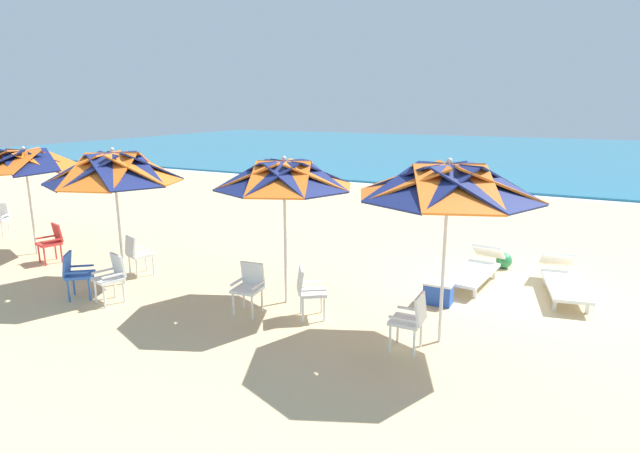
{
  "coord_description": "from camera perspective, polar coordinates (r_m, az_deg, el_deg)",
  "views": [
    {
      "loc": [
        1.0,
        -9.66,
        3.47
      ],
      "look_at": [
        -3.65,
        -0.49,
        1.0
      ],
      "focal_mm": 28.86,
      "sensor_mm": 36.0,
      "label": 1
    }
  ],
  "objects": [
    {
      "name": "cooler_box",
      "position": [
        9.43,
        12.98,
        -7.13
      ],
      "size": [
        0.5,
        0.34,
        0.4
      ],
      "color": "blue",
      "rests_on": "ground"
    },
    {
      "name": "plastic_chair_1",
      "position": [
        8.52,
        -1.32,
        -6.91
      ],
      "size": [
        0.63,
        0.62,
        0.87
      ],
      "color": "white",
      "rests_on": "ground"
    },
    {
      "name": "plastic_chair_4",
      "position": [
        10.34,
        -25.45,
        -4.55
      ],
      "size": [
        0.63,
        0.63,
        0.87
      ],
      "color": "blue",
      "rests_on": "ground"
    },
    {
      "name": "beach_umbrella_3",
      "position": [
        13.6,
        -29.92,
        6.36
      ],
      "size": [
        2.46,
        2.46,
        2.53
      ],
      "color": "silver",
      "rests_on": "ground"
    },
    {
      "name": "beach_umbrella_2",
      "position": [
        10.44,
        -21.88,
        5.99
      ],
      "size": [
        2.53,
        2.53,
        2.68
      ],
      "color": "silver",
      "rests_on": "ground"
    },
    {
      "name": "plastic_chair_0",
      "position": [
        7.54,
        10.07,
        -9.93
      ],
      "size": [
        0.47,
        0.44,
        0.87
      ],
      "color": "white",
      "rests_on": "ground"
    },
    {
      "name": "sun_lounger_0",
      "position": [
        10.59,
        25.4,
        -5.36
      ],
      "size": [
        1.02,
        2.22,
        0.62
      ],
      "color": "white",
      "rests_on": "ground"
    },
    {
      "name": "plastic_chair_2",
      "position": [
        8.79,
        -7.85,
        -6.39
      ],
      "size": [
        0.48,
        0.51,
        0.87
      ],
      "color": "white",
      "rests_on": "ground"
    },
    {
      "name": "beach_umbrella_1",
      "position": [
        8.76,
        -3.99,
        5.68
      ],
      "size": [
        2.43,
        2.43,
        2.62
      ],
      "color": "silver",
      "rests_on": "ground"
    },
    {
      "name": "plastic_chair_5",
      "position": [
        11.2,
        -19.61,
        -2.68
      ],
      "size": [
        0.57,
        0.59,
        0.87
      ],
      "color": "white",
      "rests_on": "ground"
    },
    {
      "name": "surf_foam",
      "position": [
        21.35,
        23.86,
        3.01
      ],
      "size": [
        80.0,
        0.7,
        0.01
      ],
      "primitive_type": "cube",
      "color": "white",
      "rests_on": "ground"
    },
    {
      "name": "plastic_chair_3",
      "position": [
        9.91,
        -22.09,
        -4.98
      ],
      "size": [
        0.55,
        0.57,
        0.87
      ],
      "color": "white",
      "rests_on": "ground"
    },
    {
      "name": "beach_umbrella_0",
      "position": [
        7.38,
        14.04,
        4.79
      ],
      "size": [
        2.62,
        2.62,
        2.75
      ],
      "color": "silver",
      "rests_on": "ground"
    },
    {
      "name": "sun_lounger_1",
      "position": [
        10.67,
        16.87,
        -4.48
      ],
      "size": [
        0.87,
        2.2,
        0.62
      ],
      "color": "white",
      "rests_on": "ground"
    },
    {
      "name": "plastic_chair_6",
      "position": [
        12.94,
        -27.58,
        -1.34
      ],
      "size": [
        0.55,
        0.57,
        0.87
      ],
      "color": "red",
      "rests_on": "ground"
    },
    {
      "name": "beach_ball",
      "position": [
        11.82,
        19.73,
        -3.52
      ],
      "size": [
        0.34,
        0.34,
        0.34
      ],
      "primitive_type": "sphere",
      "color": "#2D8C4C",
      "rests_on": "ground"
    },
    {
      "name": "ground_plane",
      "position": [
        10.31,
        19.86,
        -6.99
      ],
      "size": [
        80.0,
        80.0,
        0.0
      ],
      "primitive_type": "plane",
      "color": "#D3B784"
    },
    {
      "name": "sea",
      "position": [
        39.51,
        25.55,
        7.23
      ],
      "size": [
        80.0,
        36.0,
        0.1
      ],
      "primitive_type": "cube",
      "color": "teal",
      "rests_on": "ground"
    }
  ]
}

